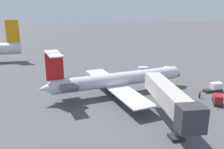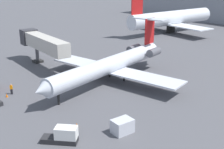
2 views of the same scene
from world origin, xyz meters
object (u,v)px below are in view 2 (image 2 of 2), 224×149
baggage_tug_lead (63,136)px  jet_bridge (41,42)px  traffic_cone_far (77,125)px  parked_airliner_west_end (171,18)px  ground_crew_marshaller (11,89)px  regional_jet (113,64)px  cargo_container_uld (122,126)px  traffic_cone_near (7,95)px

baggage_tug_lead → jet_bridge: bearing=155.8°
traffic_cone_far → parked_airliner_west_end: 64.98m
jet_bridge → parked_airliner_west_end: parked_airliner_west_end is taller
jet_bridge → ground_crew_marshaller: size_ratio=10.13×
regional_jet → traffic_cone_far: (9.65, -14.16, -2.82)m
jet_bridge → ground_crew_marshaller: 15.86m
jet_bridge → baggage_tug_lead: (27.79, -12.48, -3.92)m
baggage_tug_lead → cargo_container_uld: baggage_tug_lead is taller
regional_jet → traffic_cone_far: size_ratio=57.16×
regional_jet → jet_bridge: size_ratio=1.84×
baggage_tug_lead → traffic_cone_near: (-16.55, 0.32, -0.56)m
cargo_container_uld → parked_airliner_west_end: parked_airliner_west_end is taller
baggage_tug_lead → traffic_cone_near: baggage_tug_lead is taller
cargo_container_uld → parked_airliner_west_end: 64.47m
ground_crew_marshaller → traffic_cone_near: (0.61, -1.05, -0.58)m
ground_crew_marshaller → parked_airliner_west_end: parked_airliner_west_end is taller
ground_crew_marshaller → baggage_tug_lead: size_ratio=0.43×
parked_airliner_west_end → ground_crew_marshaller: bearing=-74.7°
traffic_cone_near → parked_airliner_west_end: 61.99m
parked_airliner_west_end → traffic_cone_far: bearing=-61.2°
traffic_cone_near → cargo_container_uld: bearing=17.6°
regional_jet → jet_bridge: (-16.22, -4.75, 1.66)m
baggage_tug_lead → cargo_container_uld: bearing=67.6°
jet_bridge → cargo_container_uld: jet_bridge is taller
ground_crew_marshaller → traffic_cone_near: 1.35m
jet_bridge → cargo_container_uld: bearing=-11.3°
regional_jet → traffic_cone_near: 17.85m
regional_jet → ground_crew_marshaller: bearing=-109.4°
regional_jet → traffic_cone_near: regional_jet is taller
baggage_tug_lead → traffic_cone_near: size_ratio=7.09×
traffic_cone_near → ground_crew_marshaller: bearing=120.3°
regional_jet → baggage_tug_lead: (11.57, -17.23, -2.26)m
ground_crew_marshaller → parked_airliner_west_end: size_ratio=0.05×
jet_bridge → traffic_cone_far: (25.87, -9.41, -4.48)m
cargo_container_uld → traffic_cone_far: (-4.55, -3.32, -0.56)m
parked_airliner_west_end → cargo_container_uld: bearing=-56.2°
baggage_tug_lead → cargo_container_uld: (2.63, 6.39, -0.00)m
jet_bridge → regional_jet: bearing=16.3°
ground_crew_marshaller → parked_airliner_west_end: bearing=105.3°
jet_bridge → traffic_cone_near: jet_bridge is taller
regional_jet → ground_crew_marshaller: 16.97m
traffic_cone_near → regional_jet: bearing=73.6°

